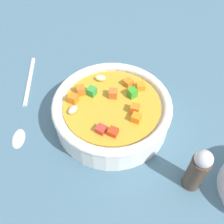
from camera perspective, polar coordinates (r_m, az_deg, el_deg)
ground_plane at (r=46.28cm, az=-0.00°, el=-2.68°), size 140.00×140.00×2.00cm
soup_bowl_main at (r=43.27cm, az=-0.01°, el=0.32°), size 19.62×19.62×5.99cm
spoon at (r=50.23cm, az=-18.76°, el=1.96°), size 5.10×22.34×0.90cm
pepper_shaker at (r=37.61cm, az=18.34°, el=-12.02°), size 2.68×2.68×8.49cm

